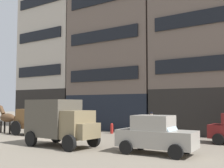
% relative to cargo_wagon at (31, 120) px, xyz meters
% --- Properties ---
extents(ground_plane, '(120.00, 120.00, 0.00)m').
position_rel_cargo_wagon_xyz_m(ground_plane, '(3.10, -0.49, -1.15)').
color(ground_plane, slate).
extents(building_far_left, '(7.99, 6.64, 15.96)m').
position_rel_cargo_wagon_xyz_m(building_far_left, '(-5.80, 8.98, 6.88)').
color(building_far_left, black).
rests_on(building_far_left, ground_plane).
extents(building_center_left, '(9.21, 6.64, 17.93)m').
position_rel_cargo_wagon_xyz_m(building_center_left, '(2.45, 8.97, 7.86)').
color(building_center_left, black).
rests_on(building_center_left, ground_plane).
extents(building_center_right, '(9.28, 6.64, 17.80)m').
position_rel_cargo_wagon_xyz_m(building_center_right, '(11.35, 8.97, 7.79)').
color(building_center_right, black).
rests_on(building_center_right, ground_plane).
extents(cargo_wagon, '(2.95, 1.59, 1.98)m').
position_rel_cargo_wagon_xyz_m(cargo_wagon, '(0.00, 0.00, 0.00)').
color(cargo_wagon, brown).
rests_on(cargo_wagon, ground_plane).
extents(draft_horse, '(2.35, 0.65, 2.30)m').
position_rel_cargo_wagon_xyz_m(draft_horse, '(-2.95, -0.00, 0.12)').
color(draft_horse, '#513823').
rests_on(draft_horse, ground_plane).
extents(delivery_truck_near, '(4.44, 2.33, 2.62)m').
position_rel_cargo_wagon_xyz_m(delivery_truck_near, '(5.69, -2.80, 0.28)').
color(delivery_truck_near, '#7A6B4C').
rests_on(delivery_truck_near, ground_plane).
extents(sedan_dark, '(3.76, 1.98, 1.83)m').
position_rel_cargo_wagon_xyz_m(sedan_dark, '(11.19, -2.04, -0.23)').
color(sedan_dark, gray).
rests_on(sedan_dark, ground_plane).
extents(pedestrian_officer, '(0.49, 0.49, 1.79)m').
position_rel_cargo_wagon_xyz_m(pedestrian_officer, '(8.15, 3.96, -0.17)').
color(pedestrian_officer, black).
rests_on(pedestrian_officer, ground_plane).
extents(fire_hydrant_curbside, '(0.24, 0.24, 0.83)m').
position_rel_cargo_wagon_xyz_m(fire_hydrant_curbside, '(4.48, 4.38, -0.72)').
color(fire_hydrant_curbside, maroon).
rests_on(fire_hydrant_curbside, ground_plane).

